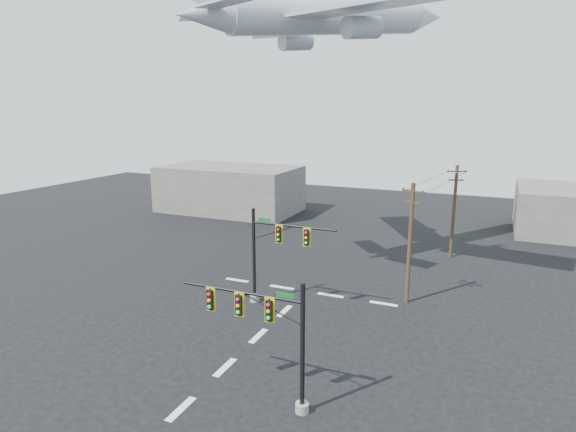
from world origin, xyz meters
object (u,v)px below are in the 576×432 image
at_px(utility_pole_a, 410,241).
at_px(airliner, 329,17).
at_px(signal_mast_near, 270,335).
at_px(signal_mast_far, 270,255).
at_px(utility_pole_b, 454,210).

height_order(utility_pole_a, airliner, airliner).
relative_size(signal_mast_near, signal_mast_far, 0.95).
bearing_deg(signal_mast_near, signal_mast_far, 115.46).
xyz_separation_m(signal_mast_far, utility_pole_b, (10.72, 16.71, 0.83)).
bearing_deg(utility_pole_a, signal_mast_near, -79.27).
bearing_deg(signal_mast_near, utility_pole_a, 75.93).
bearing_deg(utility_pole_b, utility_pole_a, -117.14).
bearing_deg(utility_pole_b, signal_mast_near, -120.16).
height_order(signal_mast_far, airliner, airliner).
height_order(signal_mast_near, utility_pole_b, utility_pole_b).
bearing_deg(signal_mast_far, signal_mast_near, -64.54).
bearing_deg(airliner, signal_mast_far, -150.95).
bearing_deg(signal_mast_far, utility_pole_a, 25.75).
height_order(signal_mast_far, utility_pole_a, utility_pole_a).
distance_m(signal_mast_far, utility_pole_a, 9.85).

